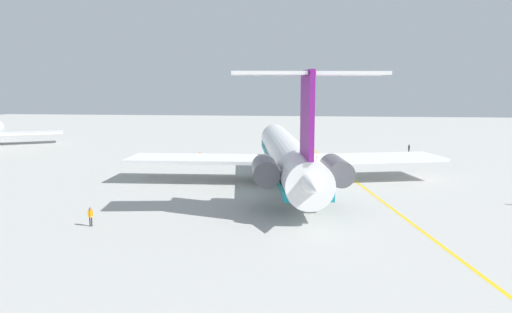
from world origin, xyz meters
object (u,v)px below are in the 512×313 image
object	(u,v)px
ground_crew_near_tail	(90,214)
ground_crew_portside	(409,148)
safety_cone_nose	(200,153)
main_jetliner	(287,155)

from	to	relation	value
ground_crew_near_tail	ground_crew_portside	size ratio (longest dim) A/B	0.96
ground_crew_portside	safety_cone_nose	bearing A→B (deg)	160.32
ground_crew_near_tail	safety_cone_nose	xyz separation A→B (m)	(45.48, 0.84, -0.83)
main_jetliner	ground_crew_near_tail	bearing A→B (deg)	133.06
main_jetliner	ground_crew_portside	size ratio (longest dim) A/B	25.93
ground_crew_near_tail	safety_cone_nose	size ratio (longest dim) A/B	3.17
ground_crew_near_tail	safety_cone_nose	world-z (taller)	ground_crew_near_tail
main_jetliner	safety_cone_nose	world-z (taller)	main_jetliner
ground_crew_near_tail	ground_crew_portside	distance (m)	62.80
main_jetliner	ground_crew_near_tail	xyz separation A→B (m)	(-20.85, 16.47, -2.66)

